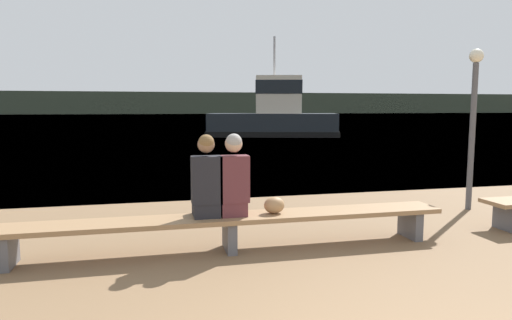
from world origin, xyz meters
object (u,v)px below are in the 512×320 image
bench_main (229,223)px  deck_lamp_post (474,109)px  person_right (233,179)px  person_left (206,181)px  tugboat_red (274,117)px  shopping_bag (274,205)px

bench_main → deck_lamp_post: deck_lamp_post is taller
person_right → deck_lamp_post: (4.56, 1.36, 0.87)m
person_left → person_right: person_right is taller
person_right → tugboat_red: tugboat_red is taller
person_right → tugboat_red: bearing=73.2°
person_left → deck_lamp_post: (4.91, 1.36, 0.88)m
shopping_bag → person_left: bearing=180.0°
bench_main → tugboat_red: size_ratio=0.68×
shopping_bag → deck_lamp_post: bearing=18.7°
person_left → person_right: size_ratio=0.99×
shopping_bag → deck_lamp_post: deck_lamp_post is taller
bench_main → shopping_bag: size_ratio=21.25×
deck_lamp_post → bench_main: bearing=-163.6°
bench_main → person_right: 0.57m
person_left → deck_lamp_post: size_ratio=0.37×
person_left → shopping_bag: 0.95m
bench_main → person_left: (-0.29, 0.00, 0.55)m
person_left → shopping_bag: person_left is taller
bench_main → person_right: person_right is taller
person_left → shopping_bag: size_ratio=3.86×
person_left → person_right: bearing=-0.1°
shopping_bag → tugboat_red: size_ratio=0.03×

